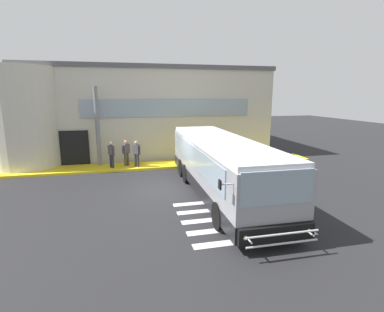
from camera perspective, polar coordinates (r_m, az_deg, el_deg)
ground_plane at (r=14.96m, az=-4.53°, el=-6.35°), size 80.00×90.00×0.02m
bay_paint_stripes at (r=11.66m, az=8.81°, el=-11.85°), size 4.40×3.96×0.01m
terminal_building at (r=25.66m, az=-10.23°, el=8.84°), size 19.45×13.80×6.72m
boarding_curb at (r=19.51m, az=-6.73°, el=-1.75°), size 21.65×2.00×0.15m
entry_support_column at (r=19.60m, az=-18.15°, el=5.54°), size 0.28×0.28×5.06m
bus_main_foreground at (r=13.72m, az=5.59°, el=-2.21°), size 3.16×11.27×2.70m
passenger_near_column at (r=18.82m, az=-15.64°, el=0.51°), size 0.42×0.47×1.68m
passenger_by_doorway at (r=19.17m, az=-12.92°, el=0.96°), size 0.52×0.50×1.68m
passenger_at_curb_edge at (r=18.72m, az=-10.91°, el=0.67°), size 0.49×0.40×1.68m
safety_bollard_yellow at (r=18.66m, az=0.51°, el=-1.12°), size 0.18×0.18×0.90m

